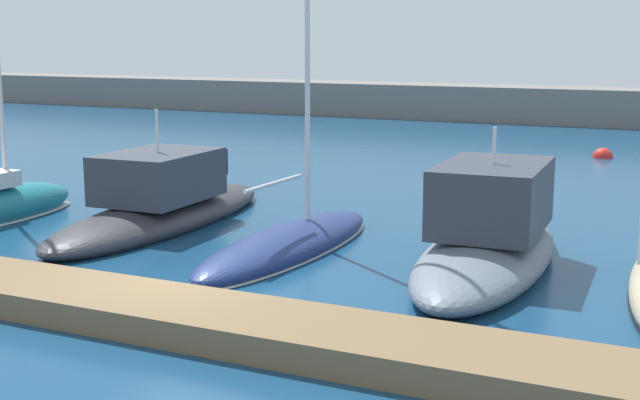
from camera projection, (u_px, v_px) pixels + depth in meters
ground_plane at (176, 300)px, 16.61m from camera, size 120.00×120.00×0.00m
dock_pier at (132, 307)px, 15.36m from camera, size 21.95×1.98×0.50m
breakwater_seawall at (557, 105)px, 50.53m from camera, size 108.00×3.76×2.07m
motorboat_charcoal_second at (162, 204)px, 23.24m from camera, size 2.99×9.51×3.41m
sailboat_navy_third at (288, 241)px, 20.33m from camera, size 2.08×7.64×13.15m
motorboat_slate_fourth at (490, 235)px, 18.80m from camera, size 3.04×8.44×3.34m
mooring_buoy_red at (603, 158)px, 36.12m from camera, size 0.84×0.84×0.84m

